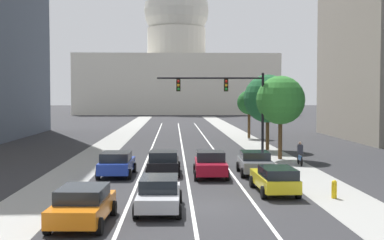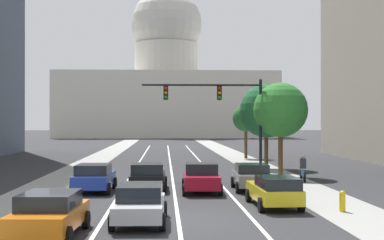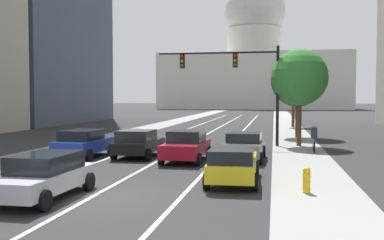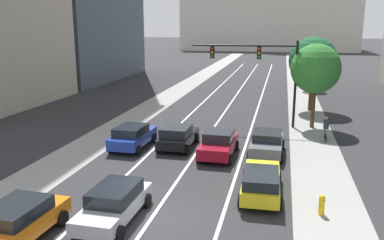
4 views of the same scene
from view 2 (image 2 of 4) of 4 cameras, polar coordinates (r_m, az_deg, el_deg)
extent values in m
plane|color=#2B2B2D|center=(62.50, -2.26, -3.70)|extent=(400.00, 400.00, 0.00)
cube|color=gray|center=(57.92, -9.60, -3.97)|extent=(3.19, 130.00, 0.01)
cube|color=gray|center=(58.06, 5.14, -3.96)|extent=(3.19, 130.00, 0.01)
cube|color=white|center=(47.59, -5.63, -4.79)|extent=(0.16, 90.00, 0.01)
cube|color=white|center=(47.54, -2.11, -4.79)|extent=(0.16, 90.00, 0.01)
cube|color=white|center=(47.66, 1.41, -4.78)|extent=(0.16, 90.00, 0.01)
cube|color=beige|center=(143.59, -2.54, 1.44)|extent=(53.30, 23.66, 15.77)
cylinder|color=beige|center=(144.39, -2.54, 6.08)|extent=(15.92, 15.92, 7.62)
sphere|color=beige|center=(145.59, -2.54, 9.47)|extent=(17.66, 17.66, 17.66)
cube|color=orange|center=(19.92, -14.00, -9.40)|extent=(2.11, 4.56, 0.64)
cube|color=black|center=(19.87, -13.97, -7.72)|extent=(1.86, 2.51, 0.52)
cylinder|color=black|center=(21.66, -15.48, -9.51)|extent=(0.25, 0.65, 0.64)
cylinder|color=black|center=(21.24, -10.48, -9.70)|extent=(0.25, 0.65, 0.64)
cylinder|color=black|center=(18.79, -18.01, -10.95)|extent=(0.25, 0.65, 0.64)
cylinder|color=black|center=(18.30, -12.25, -11.25)|extent=(0.25, 0.65, 0.64)
cube|color=yellow|center=(26.33, 8.07, -7.16)|extent=(1.83, 4.75, 0.63)
cube|color=black|center=(25.39, 8.50, -6.15)|extent=(1.64, 2.54, 0.48)
cylinder|color=black|center=(27.76, 5.62, -7.45)|extent=(0.24, 0.65, 0.64)
cylinder|color=black|center=(28.10, 9.10, -7.36)|extent=(0.24, 0.65, 0.64)
cylinder|color=black|center=(24.64, 6.90, -8.38)|extent=(0.24, 0.65, 0.64)
cylinder|color=black|center=(25.02, 10.79, -8.25)|extent=(0.24, 0.65, 0.64)
cube|color=#B2B5BA|center=(21.89, -5.19, -8.66)|extent=(1.86, 4.55, 0.57)
cube|color=black|center=(21.97, -5.16, -7.12)|extent=(1.68, 2.51, 0.57)
cylinder|color=black|center=(23.52, -7.13, -8.77)|extent=(0.23, 0.64, 0.64)
cylinder|color=black|center=(23.42, -2.77, -8.81)|extent=(0.23, 0.64, 0.64)
cylinder|color=black|center=(20.51, -7.97, -10.05)|extent=(0.23, 0.64, 0.64)
cylinder|color=black|center=(20.39, -2.95, -10.11)|extent=(0.23, 0.64, 0.64)
cube|color=black|center=(32.49, -4.39, -5.85)|extent=(1.95, 4.22, 0.61)
cube|color=black|center=(31.93, -4.42, -4.86)|extent=(1.77, 2.15, 0.59)
cylinder|color=black|center=(33.99, -5.89, -6.11)|extent=(0.23, 0.64, 0.64)
cylinder|color=black|center=(33.92, -2.68, -6.13)|extent=(0.23, 0.64, 0.64)
cylinder|color=black|center=(31.16, -6.25, -6.66)|extent=(0.23, 0.64, 0.64)
cylinder|color=black|center=(31.08, -2.74, -6.67)|extent=(0.23, 0.64, 0.64)
cube|color=maroon|center=(31.23, 0.92, -6.01)|extent=(1.95, 4.42, 0.69)
cube|color=black|center=(31.28, 0.92, -4.83)|extent=(1.75, 2.10, 0.58)
cylinder|color=black|center=(32.72, -0.82, -6.35)|extent=(0.23, 0.64, 0.64)
cylinder|color=black|center=(32.80, 2.45, -6.33)|extent=(0.23, 0.64, 0.64)
cylinder|color=black|center=(29.77, -0.75, -6.96)|extent=(0.23, 0.64, 0.64)
cylinder|color=black|center=(29.85, 2.84, -6.94)|extent=(0.23, 0.64, 0.64)
cube|color=slate|center=(32.47, 5.98, -5.82)|extent=(1.99, 4.22, 0.65)
cube|color=black|center=(32.57, 5.95, -4.79)|extent=(1.78, 2.21, 0.49)
cylinder|color=black|center=(33.80, 4.09, -6.15)|extent=(0.24, 0.65, 0.64)
cylinder|color=black|center=(34.02, 7.26, -6.11)|extent=(0.24, 0.65, 0.64)
cylinder|color=black|center=(30.99, 4.58, -6.69)|extent=(0.24, 0.65, 0.64)
cylinder|color=black|center=(31.24, 8.03, -6.64)|extent=(0.24, 0.65, 0.64)
cube|color=#1E389E|center=(32.00, -9.67, -5.87)|extent=(1.99, 4.41, 0.68)
cube|color=black|center=(31.59, -9.77, -4.84)|extent=(1.78, 2.39, 0.54)
cylinder|color=black|center=(33.64, -10.88, -6.17)|extent=(0.24, 0.65, 0.64)
cylinder|color=black|center=(33.38, -7.70, -6.22)|extent=(0.24, 0.65, 0.64)
cylinder|color=black|center=(30.74, -11.81, -6.74)|extent=(0.24, 0.65, 0.64)
cylinder|color=black|center=(30.45, -8.33, -6.81)|extent=(0.24, 0.65, 0.64)
cylinder|color=black|center=(40.01, 6.83, -0.81)|extent=(0.20, 0.20, 6.78)
cylinder|color=black|center=(39.61, 0.95, 3.50)|extent=(8.21, 0.14, 0.14)
cube|color=black|center=(39.68, 2.73, 2.70)|extent=(0.32, 0.28, 0.96)
sphere|color=red|center=(39.55, 2.75, 3.14)|extent=(0.20, 0.20, 0.20)
sphere|color=orange|center=(39.53, 2.75, 2.71)|extent=(0.20, 0.20, 0.20)
sphere|color=green|center=(39.52, 2.75, 2.28)|extent=(0.20, 0.20, 0.20)
cube|color=black|center=(39.50, -2.62, 2.71)|extent=(0.32, 0.28, 0.96)
sphere|color=red|center=(39.36, -2.62, 3.16)|extent=(0.20, 0.20, 0.20)
sphere|color=orange|center=(39.35, -2.62, 2.72)|extent=(0.20, 0.20, 0.20)
sphere|color=green|center=(39.33, -2.62, 2.29)|extent=(0.20, 0.20, 0.20)
cylinder|color=yellow|center=(25.46, 14.71, -8.04)|extent=(0.26, 0.26, 0.70)
sphere|color=yellow|center=(25.41, 14.71, -7.08)|extent=(0.26, 0.26, 0.26)
cylinder|color=yellow|center=(25.31, 14.82, -8.01)|extent=(0.10, 0.12, 0.10)
cylinder|color=black|center=(36.86, 11.12, -5.63)|extent=(0.07, 0.66, 0.66)
cylinder|color=black|center=(37.87, 10.80, -5.49)|extent=(0.07, 0.66, 0.66)
cube|color=#1959B2|center=(37.34, 10.96, -5.22)|extent=(0.10, 1.00, 0.36)
cube|color=#262833|center=(37.24, 10.97, -4.26)|extent=(0.37, 0.29, 0.64)
sphere|color=tan|center=(37.28, 10.95, -3.60)|extent=(0.22, 0.22, 0.22)
cylinder|color=#51381E|center=(40.70, 8.78, -3.23)|extent=(0.32, 0.32, 3.33)
sphere|color=#327E30|center=(40.65, 8.78, 1.00)|extent=(3.83, 3.83, 3.83)
cylinder|color=#51381E|center=(47.36, 7.39, -2.89)|extent=(0.32, 0.32, 3.20)
sphere|color=#1F5B31|center=(47.31, 7.39, 0.92)|extent=(4.41, 4.41, 4.41)
cylinder|color=#51381E|center=(60.24, 5.38, -2.29)|extent=(0.32, 0.32, 3.23)
sphere|color=#24662A|center=(60.20, 5.38, 0.19)|extent=(2.81, 2.81, 2.81)
camera|label=1|loc=(1.65, -168.28, 47.68)|focal=49.02mm
camera|label=3|loc=(10.31, 35.99, -3.10)|focal=42.68mm
camera|label=4|loc=(10.02, 35.42, 24.38)|focal=37.94mm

